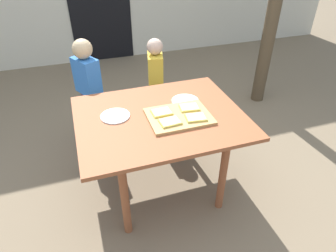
{
  "coord_description": "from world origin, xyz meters",
  "views": [
    {
      "loc": [
        -0.51,
        -1.71,
        1.83
      ],
      "look_at": [
        0.06,
        0.0,
        0.59
      ],
      "focal_mm": 31.74,
      "sensor_mm": 36.0,
      "label": 1
    }
  ],
  "objects_px": {
    "pizza_slice_far_left": "(161,112)",
    "pizza_slice_near_left": "(170,122)",
    "pizza_slice_far_right": "(189,107)",
    "dining_table": "(160,125)",
    "cutting_board": "(179,116)",
    "plate_white_right": "(185,101)",
    "plate_white_left": "(115,116)",
    "child_left": "(89,87)",
    "pizza_slice_near_right": "(196,117)",
    "child_right": "(156,81)"
  },
  "relations": [
    {
      "from": "pizza_slice_far_left",
      "to": "pizza_slice_near_left",
      "type": "bearing_deg",
      "value": -82.78
    },
    {
      "from": "pizza_slice_near_left",
      "to": "pizza_slice_far_right",
      "type": "xyz_separation_m",
      "value": [
        0.19,
        0.14,
        0.0
      ]
    },
    {
      "from": "dining_table",
      "to": "cutting_board",
      "type": "height_order",
      "value": "cutting_board"
    },
    {
      "from": "cutting_board",
      "to": "pizza_slice_far_right",
      "type": "height_order",
      "value": "pizza_slice_far_right"
    },
    {
      "from": "plate_white_right",
      "to": "plate_white_left",
      "type": "bearing_deg",
      "value": -175.14
    },
    {
      "from": "cutting_board",
      "to": "child_left",
      "type": "xyz_separation_m",
      "value": [
        -0.55,
        0.87,
        -0.1
      ]
    },
    {
      "from": "pizza_slice_near_right",
      "to": "pizza_slice_far_right",
      "type": "distance_m",
      "value": 0.14
    },
    {
      "from": "pizza_slice_near_right",
      "to": "pizza_slice_far_right",
      "type": "bearing_deg",
      "value": 87.55
    },
    {
      "from": "plate_white_left",
      "to": "child_left",
      "type": "distance_m",
      "value": 0.73
    },
    {
      "from": "pizza_slice_near_right",
      "to": "plate_white_left",
      "type": "distance_m",
      "value": 0.57
    },
    {
      "from": "dining_table",
      "to": "child_right",
      "type": "height_order",
      "value": "child_right"
    },
    {
      "from": "plate_white_left",
      "to": "plate_white_right",
      "type": "relative_size",
      "value": 1.0
    },
    {
      "from": "plate_white_left",
      "to": "child_left",
      "type": "xyz_separation_m",
      "value": [
        -0.13,
        0.71,
        -0.09
      ]
    },
    {
      "from": "cutting_board",
      "to": "pizza_slice_far_left",
      "type": "bearing_deg",
      "value": 146.53
    },
    {
      "from": "cutting_board",
      "to": "pizza_slice_far_left",
      "type": "height_order",
      "value": "pizza_slice_far_left"
    },
    {
      "from": "pizza_slice_near_left",
      "to": "plate_white_left",
      "type": "height_order",
      "value": "pizza_slice_near_left"
    },
    {
      "from": "pizza_slice_far_right",
      "to": "pizza_slice_far_left",
      "type": "relative_size",
      "value": 1.07
    },
    {
      "from": "plate_white_right",
      "to": "pizza_slice_near_left",
      "type": "bearing_deg",
      "value": -128.47
    },
    {
      "from": "cutting_board",
      "to": "pizza_slice_near_right",
      "type": "distance_m",
      "value": 0.12
    },
    {
      "from": "pizza_slice_near_right",
      "to": "pizza_slice_far_left",
      "type": "xyz_separation_m",
      "value": [
        -0.2,
        0.14,
        0.0
      ]
    },
    {
      "from": "plate_white_left",
      "to": "child_right",
      "type": "xyz_separation_m",
      "value": [
        0.52,
        0.76,
        -0.16
      ]
    },
    {
      "from": "dining_table",
      "to": "child_right",
      "type": "xyz_separation_m",
      "value": [
        0.21,
        0.85,
        -0.07
      ]
    },
    {
      "from": "pizza_slice_far_right",
      "to": "pizza_slice_near_right",
      "type": "bearing_deg",
      "value": -92.45
    },
    {
      "from": "child_left",
      "to": "pizza_slice_near_right",
      "type": "bearing_deg",
      "value": -55.36
    },
    {
      "from": "dining_table",
      "to": "plate_white_left",
      "type": "height_order",
      "value": "plate_white_left"
    },
    {
      "from": "child_left",
      "to": "pizza_slice_far_right",
      "type": "bearing_deg",
      "value": -50.68
    },
    {
      "from": "dining_table",
      "to": "pizza_slice_near_left",
      "type": "bearing_deg",
      "value": -77.4
    },
    {
      "from": "plate_white_right",
      "to": "pizza_slice_far_right",
      "type": "bearing_deg",
      "value": -98.87
    },
    {
      "from": "plate_white_right",
      "to": "child_left",
      "type": "distance_m",
      "value": 0.95
    },
    {
      "from": "pizza_slice_far_right",
      "to": "child_left",
      "type": "height_order",
      "value": "child_left"
    },
    {
      "from": "pizza_slice_far_left",
      "to": "pizza_slice_far_right",
      "type": "bearing_deg",
      "value": -1.2
    },
    {
      "from": "cutting_board",
      "to": "plate_white_right",
      "type": "height_order",
      "value": "cutting_board"
    },
    {
      "from": "cutting_board",
      "to": "child_left",
      "type": "bearing_deg",
      "value": 122.48
    },
    {
      "from": "pizza_slice_far_right",
      "to": "pizza_slice_far_left",
      "type": "bearing_deg",
      "value": 178.8
    },
    {
      "from": "plate_white_left",
      "to": "cutting_board",
      "type": "bearing_deg",
      "value": -19.84
    },
    {
      "from": "plate_white_left",
      "to": "dining_table",
      "type": "bearing_deg",
      "value": -15.97
    },
    {
      "from": "plate_white_left",
      "to": "pizza_slice_near_left",
      "type": "bearing_deg",
      "value": -33.49
    },
    {
      "from": "plate_white_left",
      "to": "plate_white_right",
      "type": "bearing_deg",
      "value": 4.86
    },
    {
      "from": "pizza_slice_far_left",
      "to": "dining_table",
      "type": "bearing_deg",
      "value": -158.95
    },
    {
      "from": "pizza_slice_far_right",
      "to": "child_left",
      "type": "bearing_deg",
      "value": 129.32
    },
    {
      "from": "pizza_slice_near_left",
      "to": "plate_white_right",
      "type": "relative_size",
      "value": 0.71
    },
    {
      "from": "dining_table",
      "to": "pizza_slice_near_right",
      "type": "xyz_separation_m",
      "value": [
        0.22,
        -0.14,
        0.11
      ]
    },
    {
      "from": "cutting_board",
      "to": "plate_white_right",
      "type": "bearing_deg",
      "value": 58.13
    },
    {
      "from": "child_left",
      "to": "child_right",
      "type": "relative_size",
      "value": 1.08
    },
    {
      "from": "cutting_board",
      "to": "pizza_slice_far_left",
      "type": "relative_size",
      "value": 3.04
    },
    {
      "from": "pizza_slice_near_right",
      "to": "child_left",
      "type": "relative_size",
      "value": 0.15
    },
    {
      "from": "child_right",
      "to": "cutting_board",
      "type": "bearing_deg",
      "value": -95.84
    },
    {
      "from": "pizza_slice_near_right",
      "to": "plate_white_right",
      "type": "bearing_deg",
      "value": 84.39
    },
    {
      "from": "pizza_slice_far_left",
      "to": "child_left",
      "type": "distance_m",
      "value": 0.92
    },
    {
      "from": "pizza_slice_near_right",
      "to": "child_right",
      "type": "distance_m",
      "value": 1.01
    }
  ]
}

